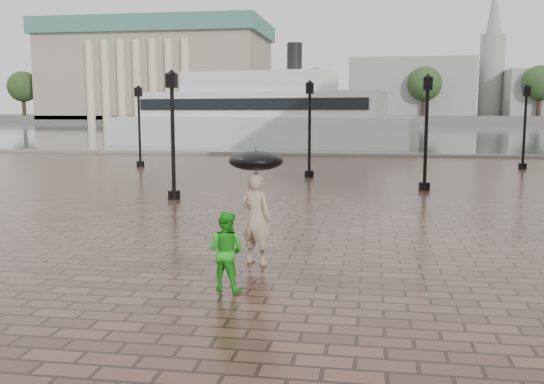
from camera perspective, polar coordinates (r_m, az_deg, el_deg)
The scene contains 11 objects.
ground at distance 10.96m, azimuth 4.25°, elevation -8.83°, with size 300.00×300.00×0.00m, color #362118.
harbour_water at distance 102.52m, azimuth 8.90°, elevation 5.80°, with size 240.00×240.00×0.00m, color #4A565A.
quay_edge at distance 42.59m, azimuth 8.13°, elevation 3.37°, with size 80.00×0.60×0.30m, color slate.
far_shore at distance 170.49m, azimuth 9.13°, elevation 6.82°, with size 300.00×60.00×2.00m, color #4C4C47.
museum at distance 165.21m, azimuth -10.64°, elevation 11.25°, with size 57.00×32.50×26.00m.
far_trees at distance 148.61m, azimuth 9.15°, elevation 9.96°, with size 188.00×8.00×13.50m.
street_lamps at distance 28.19m, azimuth 4.28°, elevation 6.03°, with size 21.44×14.44×4.40m.
adult_pedestrian at distance 12.28m, azimuth -1.50°, elevation -2.53°, with size 0.68×0.45×1.87m, color tan.
child_pedestrian at distance 10.58m, azimuth -4.37°, elevation -5.54°, with size 0.68×0.53×1.39m, color green.
ferry_near at distance 53.92m, azimuth -1.19°, elevation 7.16°, with size 27.77×11.32×8.87m.
umbrella at distance 12.13m, azimuth -1.52°, elevation 2.95°, with size 1.10×1.10×1.19m.
Camera 1 is at (0.91, -10.47, 3.10)m, focal length 40.00 mm.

